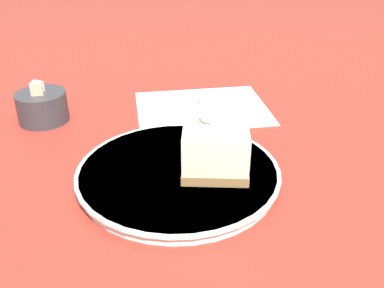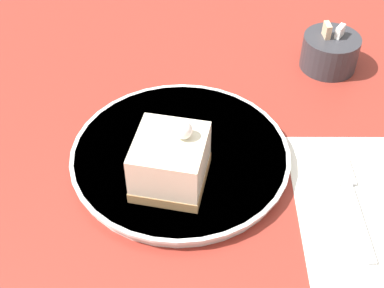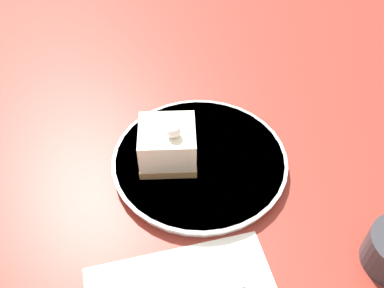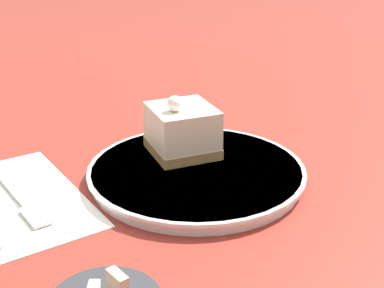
{
  "view_description": "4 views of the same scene",
  "coord_description": "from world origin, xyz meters",
  "px_view_note": "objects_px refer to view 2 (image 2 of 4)",
  "views": [
    {
      "loc": [
        -0.51,
        0.0,
        0.33
      ],
      "look_at": [
        -0.02,
        0.02,
        0.06
      ],
      "focal_mm": 40.0,
      "sensor_mm": 36.0,
      "label": 1
    },
    {
      "loc": [
        0.1,
        -0.43,
        0.5
      ],
      "look_at": [
        0.0,
        0.03,
        0.04
      ],
      "focal_mm": 50.0,
      "sensor_mm": 36.0,
      "label": 2
    },
    {
      "loc": [
        0.43,
        0.01,
        0.53
      ],
      "look_at": [
        -0.01,
        0.03,
        0.06
      ],
      "focal_mm": 40.0,
      "sensor_mm": 36.0,
      "label": 3
    },
    {
      "loc": [
        0.23,
        0.61,
        0.31
      ],
      "look_at": [
        -0.01,
        0.03,
        0.05
      ],
      "focal_mm": 50.0,
      "sensor_mm": 36.0,
      "label": 4
    }
  ],
  "objects_px": {
    "plate": "(180,156)",
    "sugar_bowl": "(330,52)",
    "fork": "(351,195)",
    "cake_slice": "(170,161)"
  },
  "relations": [
    {
      "from": "plate",
      "to": "sugar_bowl",
      "type": "height_order",
      "value": "sugar_bowl"
    },
    {
      "from": "fork",
      "to": "cake_slice",
      "type": "bearing_deg",
      "value": 175.27
    },
    {
      "from": "plate",
      "to": "fork",
      "type": "distance_m",
      "value": 0.22
    },
    {
      "from": "plate",
      "to": "fork",
      "type": "height_order",
      "value": "plate"
    },
    {
      "from": "fork",
      "to": "sugar_bowl",
      "type": "bearing_deg",
      "value": 84.25
    },
    {
      "from": "fork",
      "to": "sugar_bowl",
      "type": "height_order",
      "value": "sugar_bowl"
    },
    {
      "from": "cake_slice",
      "to": "sugar_bowl",
      "type": "bearing_deg",
      "value": 59.12
    },
    {
      "from": "plate",
      "to": "cake_slice",
      "type": "height_order",
      "value": "cake_slice"
    },
    {
      "from": "cake_slice",
      "to": "sugar_bowl",
      "type": "xyz_separation_m",
      "value": [
        0.18,
        0.3,
        -0.02
      ]
    },
    {
      "from": "fork",
      "to": "plate",
      "type": "bearing_deg",
      "value": 162.07
    }
  ]
}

